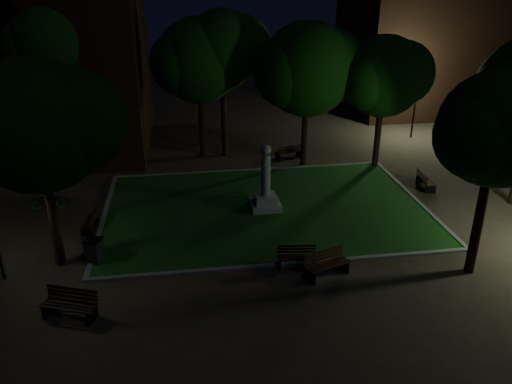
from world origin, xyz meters
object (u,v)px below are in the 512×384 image
Objects in this scene: bench_west_near at (70,305)px; bench_right_side at (425,181)px; bench_left_side at (91,223)px; bench_near_left at (297,257)px; bench_far_side at (289,152)px; trash_bin at (94,251)px; monument at (266,191)px; bicycle at (49,201)px; bench_near_right at (326,264)px.

bench_west_near is 18.51m from bench_right_side.
bench_west_near is 6.21m from bench_left_side.
bench_far_side is (2.20, 11.94, 0.04)m from bench_near_left.
bench_left_side is at bearing 113.51° from bench_west_near.
trash_bin is at bearing 176.76° from bench_near_left.
trash_bin reaches higher than bench_right_side.
monument is 2.26× the size of bench_left_side.
bicycle reaches higher than bench_left_side.
bicycle is (-2.30, 2.46, 0.10)m from bench_left_side.
bench_near_left is 7.90m from trash_bin.
monument is 1.95× the size of bench_right_side.
bench_left_side is at bearing 101.68° from trash_bin.
bench_near_left is 1.48× the size of trash_bin.
bench_far_side is (1.24, 12.72, -0.03)m from bench_near_right.
bench_far_side is at bearing 64.68° from bench_near_right.
bench_near_right reaches higher than bicycle.
monument reaches higher than bench_right_side.
bicycle is (-2.59, 8.67, -0.02)m from bench_west_near.
trash_bin is at bearing 146.48° from bench_near_right.
bench_near_left is 0.89× the size of bench_far_side.
bench_west_near is at bearing 122.60° from bench_right_side.
bench_right_side is at bearing 17.59° from trash_bin.
bench_far_side is at bearing 131.56° from bench_left_side.
bench_far_side is (10.28, 13.91, -0.04)m from bench_west_near.
trash_bin is at bearing 105.60° from bench_west_near.
bench_far_side is at bearing -71.49° from bicycle.
bench_far_side reaches higher than bicycle.
bench_far_side is 1.01× the size of bicycle.
bicycle is (-2.90, 5.34, -0.08)m from trash_bin.
trash_bin reaches higher than bench_near_left.
trash_bin is 0.61× the size of bicycle.
bench_west_near is at bearing -137.22° from monument.
trash_bin is (0.59, -2.88, 0.18)m from bench_left_side.
bicycle is at bearing 127.49° from bench_west_near.
trash_bin reaches higher than bench_far_side.
bench_left_side is 13.08m from bench_far_side.
bench_far_side reaches higher than bench_right_side.
monument is 10.51m from bench_west_near.
bench_right_side is 0.95× the size of bicycle.
bench_west_near is at bearing -167.02° from bicycle.
bench_near_left is 10.60m from bench_right_side.
bench_left_side is (-9.34, 5.01, -0.10)m from bench_near_right.
bench_near_left is 12.15m from bench_far_side.
bench_near_right is 1.13× the size of bench_right_side.
bench_west_near reaches higher than bicycle.
monument is at bearing 100.80° from bench_near_left.
bench_near_left is at bearing 68.63° from bench_left_side.
bench_near_right is 9.00m from trash_bin.
bench_near_left is at bearing -125.77° from bicycle.
bench_near_left is 9.38m from bench_left_side.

